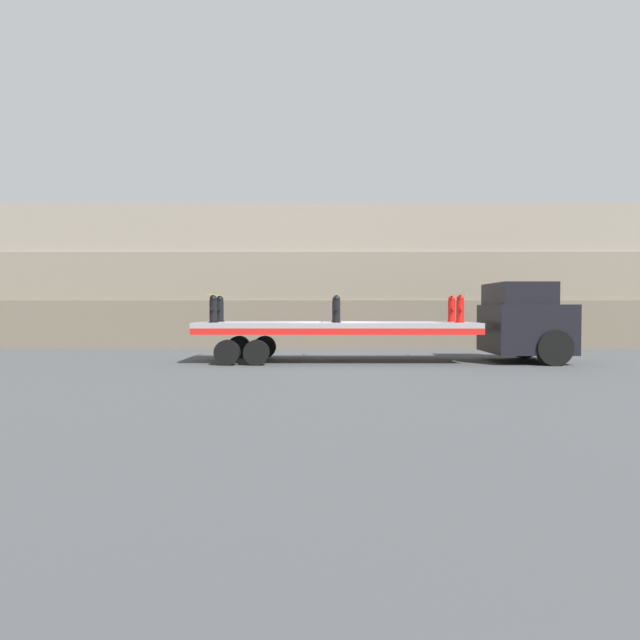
{
  "coord_description": "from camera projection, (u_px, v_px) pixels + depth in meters",
  "views": [
    {
      "loc": [
        -0.45,
        -16.84,
        1.82
      ],
      "look_at": [
        -0.54,
        0.0,
        1.41
      ],
      "focal_mm": 28.0,
      "sensor_mm": 36.0,
      "label": 1
    }
  ],
  "objects": [
    {
      "name": "fire_hydrant_black_near_1",
      "position": [
        337.0,
        309.0,
        16.3
      ],
      "size": [
        0.31,
        0.46,
        0.9
      ],
      "color": "black",
      "rests_on": "flatbed_trailer"
    },
    {
      "name": "fire_hydrant_black_far_1",
      "position": [
        336.0,
        309.0,
        17.36
      ],
      "size": [
        0.31,
        0.46,
        0.9
      ],
      "color": "black",
      "rests_on": "flatbed_trailer"
    },
    {
      "name": "fire_hydrant_red_near_2",
      "position": [
        460.0,
        309.0,
        16.28
      ],
      "size": [
        0.31,
        0.46,
        0.9
      ],
      "color": "red",
      "rests_on": "flatbed_trailer"
    },
    {
      "name": "cargo_strap_front",
      "position": [
        456.0,
        295.0,
        16.8
      ],
      "size": [
        0.05,
        2.61,
        0.01
      ],
      "color": "yellow",
      "rests_on": "fire_hydrant_red_near_2"
    },
    {
      "name": "ground_plane",
      "position": [
        336.0,
        362.0,
        16.87
      ],
      "size": [
        120.0,
        120.0,
        0.0
      ],
      "primitive_type": "plane",
      "color": "#3F4244"
    },
    {
      "name": "fire_hydrant_black_far_0",
      "position": [
        220.0,
        309.0,
        17.38
      ],
      "size": [
        0.31,
        0.46,
        0.9
      ],
      "color": "black",
      "rests_on": "flatbed_trailer"
    },
    {
      "name": "cargo_strap_middle",
      "position": [
        336.0,
        295.0,
        16.82
      ],
      "size": [
        0.05,
        2.61,
        0.01
      ],
      "color": "yellow",
      "rests_on": "fire_hydrant_black_near_1"
    },
    {
      "name": "rock_cliff",
      "position": [
        332.0,
        278.0,
        23.55
      ],
      "size": [
        60.0,
        3.3,
        6.44
      ],
      "color": "#665B4C",
      "rests_on": "ground_plane"
    },
    {
      "name": "fire_hydrant_red_far_2",
      "position": [
        452.0,
        309.0,
        17.34
      ],
      "size": [
        0.31,
        0.46,
        0.9
      ],
      "color": "red",
      "rests_on": "flatbed_trailer"
    },
    {
      "name": "fire_hydrant_black_near_0",
      "position": [
        213.0,
        309.0,
        16.32
      ],
      "size": [
        0.31,
        0.46,
        0.9
      ],
      "color": "black",
      "rests_on": "flatbed_trailer"
    },
    {
      "name": "flatbed_trailer",
      "position": [
        321.0,
        329.0,
        16.85
      ],
      "size": [
        9.28,
        2.52,
        1.34
      ],
      "color": "gray",
      "rests_on": "ground_plane"
    },
    {
      "name": "truck_cab",
      "position": [
        527.0,
        322.0,
        16.8
      ],
      "size": [
        2.5,
        2.65,
        2.65
      ],
      "color": "black",
      "rests_on": "ground_plane"
    },
    {
      "name": "cargo_strap_rear",
      "position": [
        217.0,
        295.0,
        16.84
      ],
      "size": [
        0.05,
        2.61,
        0.01
      ],
      "color": "yellow",
      "rests_on": "fire_hydrant_black_near_0"
    }
  ]
}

